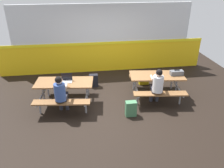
{
  "coord_description": "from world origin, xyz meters",
  "views": [
    {
      "loc": [
        -0.87,
        -5.94,
        3.6
      ],
      "look_at": [
        0.0,
        0.09,
        0.55
      ],
      "focal_mm": 36.04,
      "sensor_mm": 36.0,
      "label": 1
    }
  ],
  "objects_px": {
    "laptop_silver": "(67,80)",
    "picnic_table_right": "(156,80)",
    "tote_bag_bright": "(144,79)",
    "backpack_dark": "(131,109)",
    "picnic_table_left": "(65,87)",
    "toolbox_grey": "(177,73)",
    "satchel_spare": "(94,81)",
    "student_nearer": "(61,92)",
    "student_further": "(157,84)"
  },
  "relations": [
    {
      "from": "student_nearer",
      "to": "tote_bag_bright",
      "type": "bearing_deg",
      "value": 28.88
    },
    {
      "from": "toolbox_grey",
      "to": "student_further",
      "type": "bearing_deg",
      "value": -148.51
    },
    {
      "from": "picnic_table_right",
      "to": "tote_bag_bright",
      "type": "bearing_deg",
      "value": 98.57
    },
    {
      "from": "backpack_dark",
      "to": "satchel_spare",
      "type": "relative_size",
      "value": 1.0
    },
    {
      "from": "student_further",
      "to": "tote_bag_bright",
      "type": "bearing_deg",
      "value": 88.73
    },
    {
      "from": "student_nearer",
      "to": "student_further",
      "type": "xyz_separation_m",
      "value": [
        2.73,
        0.09,
        0.0
      ]
    },
    {
      "from": "picnic_table_right",
      "to": "laptop_silver",
      "type": "relative_size",
      "value": 5.06
    },
    {
      "from": "backpack_dark",
      "to": "student_nearer",
      "type": "bearing_deg",
      "value": 170.07
    },
    {
      "from": "picnic_table_left",
      "to": "backpack_dark",
      "type": "bearing_deg",
      "value": -26.01
    },
    {
      "from": "picnic_table_left",
      "to": "picnic_table_right",
      "type": "bearing_deg",
      "value": 1.64
    },
    {
      "from": "student_nearer",
      "to": "toolbox_grey",
      "type": "bearing_deg",
      "value": 9.13
    },
    {
      "from": "tote_bag_bright",
      "to": "satchel_spare",
      "type": "distance_m",
      "value": 1.78
    },
    {
      "from": "laptop_silver",
      "to": "picnic_table_right",
      "type": "bearing_deg",
      "value": 1.08
    },
    {
      "from": "student_further",
      "to": "toolbox_grey",
      "type": "relative_size",
      "value": 3.02
    },
    {
      "from": "backpack_dark",
      "to": "picnic_table_left",
      "type": "bearing_deg",
      "value": 153.99
    },
    {
      "from": "student_nearer",
      "to": "satchel_spare",
      "type": "bearing_deg",
      "value": 58.77
    },
    {
      "from": "student_further",
      "to": "backpack_dark",
      "type": "relative_size",
      "value": 2.74
    },
    {
      "from": "picnic_table_left",
      "to": "student_nearer",
      "type": "height_order",
      "value": "student_nearer"
    },
    {
      "from": "student_further",
      "to": "satchel_spare",
      "type": "relative_size",
      "value": 2.74
    },
    {
      "from": "backpack_dark",
      "to": "tote_bag_bright",
      "type": "relative_size",
      "value": 1.02
    },
    {
      "from": "laptop_silver",
      "to": "backpack_dark",
      "type": "bearing_deg",
      "value": -27.71
    },
    {
      "from": "picnic_table_left",
      "to": "laptop_silver",
      "type": "xyz_separation_m",
      "value": [
        0.07,
        0.03,
        0.21
      ]
    },
    {
      "from": "toolbox_grey",
      "to": "tote_bag_bright",
      "type": "height_order",
      "value": "toolbox_grey"
    },
    {
      "from": "toolbox_grey",
      "to": "backpack_dark",
      "type": "height_order",
      "value": "toolbox_grey"
    },
    {
      "from": "picnic_table_left",
      "to": "student_further",
      "type": "bearing_deg",
      "value": -9.83
    },
    {
      "from": "toolbox_grey",
      "to": "satchel_spare",
      "type": "height_order",
      "value": "toolbox_grey"
    },
    {
      "from": "picnic_table_right",
      "to": "satchel_spare",
      "type": "xyz_separation_m",
      "value": [
        -1.91,
        0.98,
        -0.36
      ]
    },
    {
      "from": "picnic_table_left",
      "to": "tote_bag_bright",
      "type": "relative_size",
      "value": 4.05
    },
    {
      "from": "student_nearer",
      "to": "tote_bag_bright",
      "type": "height_order",
      "value": "student_nearer"
    },
    {
      "from": "picnic_table_left",
      "to": "student_further",
      "type": "distance_m",
      "value": 2.7
    },
    {
      "from": "tote_bag_bright",
      "to": "student_further",
      "type": "bearing_deg",
      "value": -91.27
    },
    {
      "from": "student_further",
      "to": "laptop_silver",
      "type": "xyz_separation_m",
      "value": [
        -2.58,
        0.49,
        0.08
      ]
    },
    {
      "from": "student_nearer",
      "to": "satchel_spare",
      "type": "height_order",
      "value": "student_nearer"
    },
    {
      "from": "picnic_table_left",
      "to": "backpack_dark",
      "type": "height_order",
      "value": "picnic_table_left"
    },
    {
      "from": "laptop_silver",
      "to": "tote_bag_bright",
      "type": "xyz_separation_m",
      "value": [
        2.62,
        0.94,
        -0.59
      ]
    },
    {
      "from": "student_nearer",
      "to": "toolbox_grey",
      "type": "height_order",
      "value": "student_nearer"
    },
    {
      "from": "picnic_table_left",
      "to": "toolbox_grey",
      "type": "xyz_separation_m",
      "value": [
        3.42,
        0.01,
        0.24
      ]
    },
    {
      "from": "picnic_table_right",
      "to": "tote_bag_bright",
      "type": "relative_size",
      "value": 4.05
    },
    {
      "from": "student_nearer",
      "to": "backpack_dark",
      "type": "xyz_separation_m",
      "value": [
        1.87,
        -0.33,
        -0.49
      ]
    },
    {
      "from": "student_nearer",
      "to": "picnic_table_right",
      "type": "bearing_deg",
      "value": 12.34
    },
    {
      "from": "satchel_spare",
      "to": "toolbox_grey",
      "type": "bearing_deg",
      "value": -22.74
    },
    {
      "from": "laptop_silver",
      "to": "toolbox_grey",
      "type": "height_order",
      "value": "laptop_silver"
    },
    {
      "from": "picnic_table_left",
      "to": "laptop_silver",
      "type": "distance_m",
      "value": 0.23
    },
    {
      "from": "toolbox_grey",
      "to": "backpack_dark",
      "type": "relative_size",
      "value": 0.91
    },
    {
      "from": "satchel_spare",
      "to": "picnic_table_left",
      "type": "bearing_deg",
      "value": -130.55
    },
    {
      "from": "satchel_spare",
      "to": "student_nearer",
      "type": "bearing_deg",
      "value": -121.23
    },
    {
      "from": "toolbox_grey",
      "to": "satchel_spare",
      "type": "relative_size",
      "value": 0.91
    },
    {
      "from": "picnic_table_left",
      "to": "student_further",
      "type": "xyz_separation_m",
      "value": [
        2.66,
        -0.46,
        0.13
      ]
    },
    {
      "from": "student_further",
      "to": "laptop_silver",
      "type": "distance_m",
      "value": 2.63
    },
    {
      "from": "toolbox_grey",
      "to": "tote_bag_bright",
      "type": "relative_size",
      "value": 0.93
    }
  ]
}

